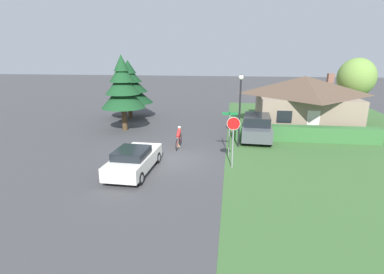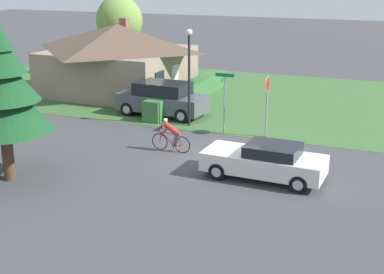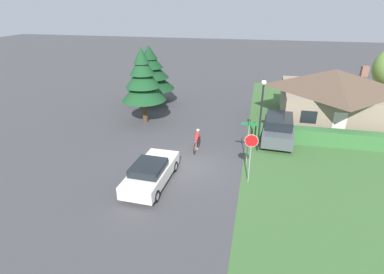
# 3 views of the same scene
# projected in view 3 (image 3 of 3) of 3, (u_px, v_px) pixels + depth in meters

# --- Properties ---
(ground_plane) EXTENTS (140.00, 140.00, 0.00)m
(ground_plane) POSITION_uv_depth(u_px,v_px,m) (186.00, 167.00, 17.91)
(ground_plane) COLOR #424244
(grass_verge_right) EXTENTS (16.00, 36.00, 0.01)m
(grass_verge_right) POSITION_uv_depth(u_px,v_px,m) (372.00, 156.00, 19.20)
(grass_verge_right) COLOR #3D6633
(grass_verge_right) RESTS_ON ground
(cottage_house) EXTENTS (8.17, 8.44, 4.43)m
(cottage_house) POSITION_uv_depth(u_px,v_px,m) (332.00, 94.00, 24.23)
(cottage_house) COLOR gray
(cottage_house) RESTS_ON ground
(hedge_row) EXTENTS (10.19, 0.90, 1.08)m
(hedge_row) POSITION_uv_depth(u_px,v_px,m) (329.00, 138.00, 20.50)
(hedge_row) COLOR #387038
(hedge_row) RESTS_ON ground
(sedan_left_lane) EXTENTS (1.97, 4.49, 1.36)m
(sedan_left_lane) POSITION_uv_depth(u_px,v_px,m) (151.00, 173.00, 16.00)
(sedan_left_lane) COLOR silver
(sedan_left_lane) RESTS_ON ground
(cyclist) EXTENTS (0.44, 1.80, 1.44)m
(cyclist) POSITION_uv_depth(u_px,v_px,m) (197.00, 141.00, 19.69)
(cyclist) COLOR black
(cyclist) RESTS_ON ground
(parked_suv_right) EXTENTS (2.29, 4.83, 1.79)m
(parked_suv_right) POSITION_uv_depth(u_px,v_px,m) (278.00, 128.00, 21.13)
(parked_suv_right) COLOR #4C5156
(parked_suv_right) RESTS_ON ground
(stop_sign) EXTENTS (0.71, 0.07, 2.84)m
(stop_sign) POSITION_uv_depth(u_px,v_px,m) (251.00, 149.00, 15.60)
(stop_sign) COLOR gray
(stop_sign) RESTS_ON ground
(street_lamp) EXTENTS (0.32, 0.32, 4.82)m
(street_lamp) POSITION_uv_depth(u_px,v_px,m) (262.00, 106.00, 18.61)
(street_lamp) COLOR black
(street_lamp) RESTS_ON ground
(street_name_sign) EXTENTS (0.90, 0.90, 2.87)m
(street_name_sign) POSITION_uv_depth(u_px,v_px,m) (248.00, 135.00, 17.41)
(street_name_sign) COLOR gray
(street_name_sign) RESTS_ON ground
(conifer_tall_near) EXTENTS (3.49, 3.49, 6.02)m
(conifer_tall_near) POSITION_uv_depth(u_px,v_px,m) (143.00, 80.00, 23.29)
(conifer_tall_near) COLOR #4C3823
(conifer_tall_near) RESTS_ON ground
(conifer_tall_far) EXTENTS (4.48, 4.48, 5.51)m
(conifer_tall_far) POSITION_uv_depth(u_px,v_px,m) (150.00, 72.00, 27.93)
(conifer_tall_far) COLOR #4C3823
(conifer_tall_far) RESTS_ON ground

